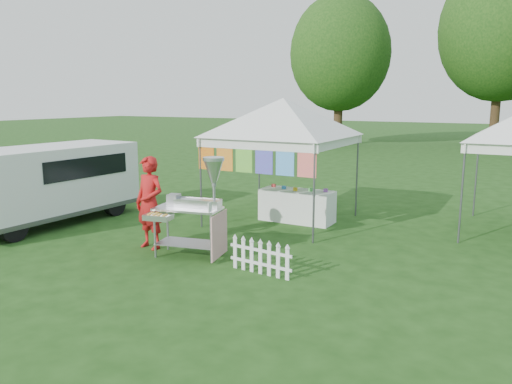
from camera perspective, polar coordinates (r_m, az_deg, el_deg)
The scene contains 9 objects.
ground at distance 9.49m, azimuth -6.45°, elevation -7.75°, with size 120.00×120.00×0.00m, color #1B3F12.
canopy_main at distance 12.02m, azimuth 3.11°, elevation 10.63°, with size 4.24×4.24×3.45m.
tree_left at distance 33.40m, azimuth 9.57°, elevation 15.36°, with size 6.40×6.40×9.53m.
tree_mid at distance 35.63m, azimuth 26.32°, elevation 16.24°, with size 7.60×7.60×11.52m.
donut_cart at distance 9.39m, azimuth -6.73°, elevation -0.81°, with size 1.41×1.19×1.92m.
vendor at distance 10.19m, azimuth -12.06°, elevation -1.22°, with size 0.68×0.45×1.86m, color #B61617.
cargo_van at distance 13.05m, azimuth -22.49°, elevation 1.07°, with size 1.96×4.53×1.85m.
picket_fence at distance 8.64m, azimuth 0.50°, elevation -7.54°, with size 1.26×0.14×0.56m.
display_table at distance 12.30m, azimuth 4.69°, elevation -1.57°, with size 1.80×0.70×0.78m, color white.
Camera 1 is at (5.27, -7.31, 2.97)m, focal length 35.00 mm.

